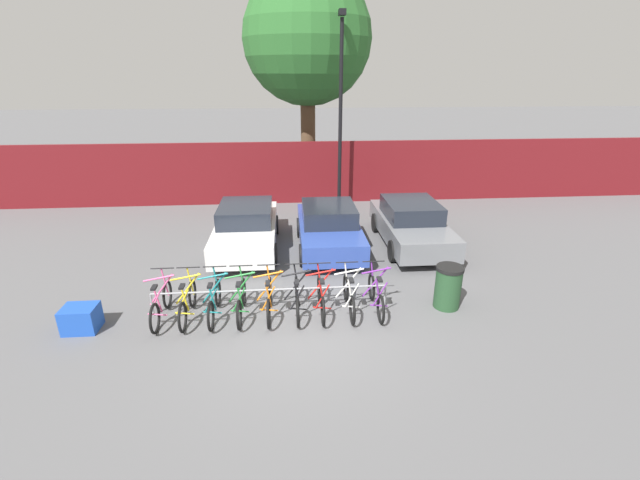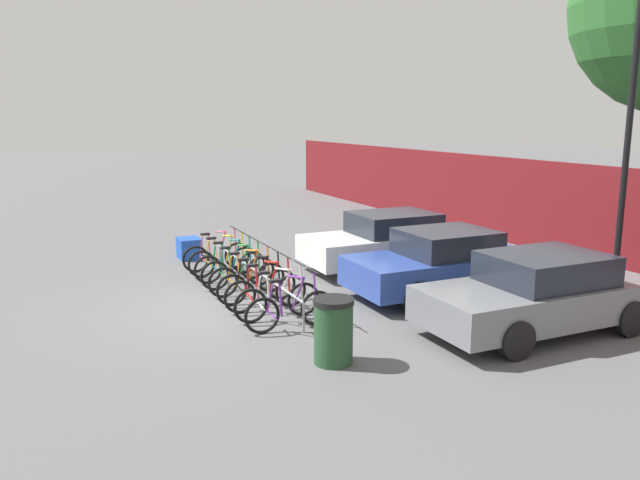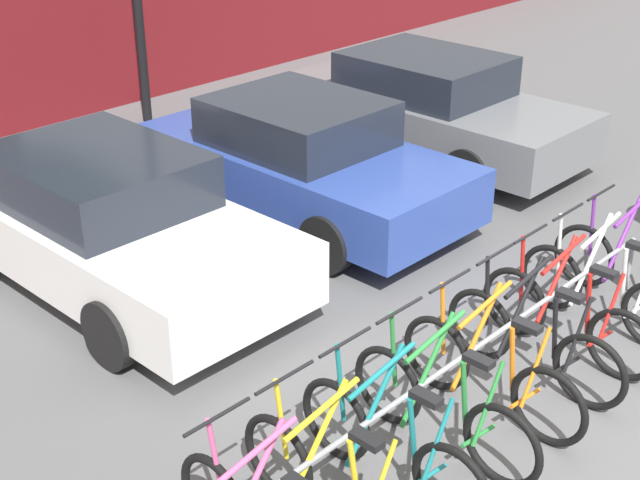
# 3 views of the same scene
# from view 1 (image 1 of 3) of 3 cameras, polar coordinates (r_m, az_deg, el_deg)

# --- Properties ---
(ground_plane) EXTENTS (120.00, 120.00, 0.00)m
(ground_plane) POSITION_cam_1_polar(r_m,az_deg,el_deg) (9.52, -2.83, -11.34)
(ground_plane) COLOR #59595B
(hoarding_wall) EXTENTS (36.00, 0.16, 2.53)m
(hoarding_wall) POSITION_cam_1_polar(r_m,az_deg,el_deg) (17.93, -3.91, 8.92)
(hoarding_wall) COLOR maroon
(hoarding_wall) RESTS_ON ground
(bike_rack) EXTENTS (5.37, 0.04, 0.57)m
(bike_rack) POSITION_cam_1_polar(r_m,az_deg,el_deg) (9.86, -6.63, -6.85)
(bike_rack) COLOR gray
(bike_rack) RESTS_ON ground
(bicycle_pink) EXTENTS (0.68, 1.71, 1.05)m
(bicycle_pink) POSITION_cam_1_polar(r_m,az_deg,el_deg) (10.19, -20.43, -7.99)
(bicycle_pink) COLOR black
(bicycle_pink) RESTS_ON ground
(bicycle_yellow) EXTENTS (0.68, 1.71, 1.05)m
(bicycle_yellow) POSITION_cam_1_polar(r_m,az_deg,el_deg) (10.04, -17.25, -8.01)
(bicycle_yellow) COLOR black
(bicycle_yellow) RESTS_ON ground
(bicycle_teal) EXTENTS (0.68, 1.71, 1.05)m
(bicycle_teal) POSITION_cam_1_polar(r_m,az_deg,el_deg) (9.92, -13.91, -8.01)
(bicycle_teal) COLOR black
(bicycle_teal) RESTS_ON ground
(bicycle_green) EXTENTS (0.68, 1.71, 1.05)m
(bicycle_green) POSITION_cam_1_polar(r_m,az_deg,el_deg) (9.84, -10.46, -7.97)
(bicycle_green) COLOR black
(bicycle_green) RESTS_ON ground
(bicycle_orange) EXTENTS (0.68, 1.71, 1.05)m
(bicycle_orange) POSITION_cam_1_polar(r_m,az_deg,el_deg) (9.79, -6.79, -7.91)
(bicycle_orange) COLOR black
(bicycle_orange) RESTS_ON ground
(bicycle_black) EXTENTS (0.68, 1.71, 1.05)m
(bicycle_black) POSITION_cam_1_polar(r_m,az_deg,el_deg) (9.78, -3.08, -7.81)
(bicycle_black) COLOR black
(bicycle_black) RESTS_ON ground
(bicycle_red) EXTENTS (0.68, 1.71, 1.05)m
(bicycle_red) POSITION_cam_1_polar(r_m,az_deg,el_deg) (9.80, 0.14, -7.70)
(bicycle_red) COLOR black
(bicycle_red) RESTS_ON ground
(bicycle_white) EXTENTS (0.68, 1.71, 1.05)m
(bicycle_white) POSITION_cam_1_polar(r_m,az_deg,el_deg) (9.87, 3.89, -7.54)
(bicycle_white) COLOR black
(bicycle_white) RESTS_ON ground
(bicycle_purple) EXTENTS (0.68, 1.71, 1.05)m
(bicycle_purple) POSITION_cam_1_polar(r_m,az_deg,el_deg) (9.97, 7.47, -7.35)
(bicycle_purple) COLOR black
(bicycle_purple) RESTS_ON ground
(car_white) EXTENTS (1.91, 4.34, 1.40)m
(car_white) POSITION_cam_1_polar(r_m,az_deg,el_deg) (13.37, -9.80, 1.67)
(car_white) COLOR silver
(car_white) RESTS_ON ground
(car_blue) EXTENTS (1.91, 4.04, 1.40)m
(car_blue) POSITION_cam_1_polar(r_m,az_deg,el_deg) (13.15, 1.19, 1.64)
(car_blue) COLOR #2D479E
(car_blue) RESTS_ON ground
(car_grey) EXTENTS (1.91, 4.35, 1.40)m
(car_grey) POSITION_cam_1_polar(r_m,az_deg,el_deg) (13.82, 12.02, 2.16)
(car_grey) COLOR slate
(car_grey) RESTS_ON ground
(lamp_post) EXTENTS (0.24, 0.44, 7.18)m
(lamp_post) POSITION_cam_1_polar(r_m,az_deg,el_deg) (16.67, 2.76, 17.33)
(lamp_post) COLOR black
(lamp_post) RESTS_ON ground
(trash_bin) EXTENTS (0.63, 0.63, 1.03)m
(trash_bin) POSITION_cam_1_polar(r_m,az_deg,el_deg) (10.40, 16.70, -5.99)
(trash_bin) COLOR #234728
(trash_bin) RESTS_ON ground
(cargo_crate) EXTENTS (0.70, 0.56, 0.55)m
(cargo_crate) POSITION_cam_1_polar(r_m,az_deg,el_deg) (10.54, -29.26, -9.13)
(cargo_crate) COLOR blue
(cargo_crate) RESTS_ON ground
(tree_behind_hoarding) EXTENTS (5.32, 5.32, 9.09)m
(tree_behind_hoarding) POSITION_cam_1_polar(r_m,az_deg,el_deg) (19.36, -1.72, 25.12)
(tree_behind_hoarding) COLOR brown
(tree_behind_hoarding) RESTS_ON ground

